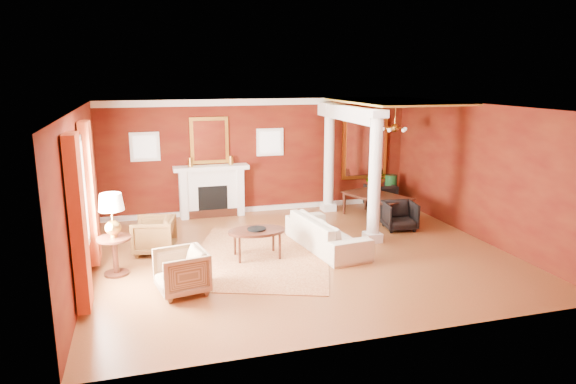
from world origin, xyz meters
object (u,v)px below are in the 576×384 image
object	(u,v)px
coffee_table	(257,232)
armchair_stripe	(181,270)
sofa	(327,227)
side_table	(113,221)
armchair_leopard	(154,234)
dining_table	(378,200)

from	to	relation	value
coffee_table	armchair_stripe	bearing A→B (deg)	-140.62
armchair_stripe	sofa	bearing A→B (deg)	104.13
coffee_table	sofa	bearing A→B (deg)	5.83
armchair_stripe	side_table	bearing A→B (deg)	-147.26
armchair_leopard	coffee_table	xyz separation A→B (m)	(1.91, -0.83, 0.12)
armchair_stripe	armchair_leopard	bearing A→B (deg)	178.97
armchair_leopard	coffee_table	size ratio (longest dim) A/B	0.72
armchair_stripe	dining_table	xyz separation A→B (m)	(5.05, 3.20, 0.07)
sofa	armchair_leopard	xyz separation A→B (m)	(-3.41, 0.68, -0.04)
armchair_stripe	side_table	size ratio (longest dim) A/B	0.53
sofa	coffee_table	distance (m)	1.51
armchair_leopard	dining_table	xyz separation A→B (m)	(5.42, 1.10, 0.07)
side_table	armchair_leopard	bearing A→B (deg)	54.68
sofa	dining_table	size ratio (longest dim) A/B	1.34
dining_table	coffee_table	bearing A→B (deg)	98.23
armchair_stripe	coffee_table	size ratio (longest dim) A/B	0.71
coffee_table	dining_table	size ratio (longest dim) A/B	0.67
armchair_stripe	dining_table	world-z (taller)	dining_table
coffee_table	side_table	size ratio (longest dim) A/B	0.75
side_table	sofa	bearing A→B (deg)	4.26
armchair_leopard	coffee_table	world-z (taller)	armchair_leopard
armchair_leopard	armchair_stripe	distance (m)	2.13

